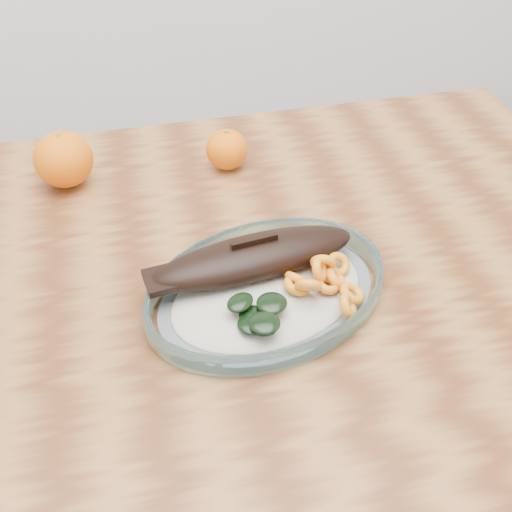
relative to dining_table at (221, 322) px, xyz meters
name	(u,v)px	position (x,y,z in m)	size (l,w,h in m)	color
dining_table	(221,322)	(0.00, 0.00, 0.00)	(1.20, 0.80, 0.75)	#5D2F16
plated_meal	(267,286)	(0.05, -0.07, 0.12)	(0.70, 0.70, 0.08)	white
orange_left	(64,160)	(-0.19, 0.25, 0.14)	(0.09, 0.09, 0.09)	#F96805
orange_right	(227,149)	(0.06, 0.24, 0.13)	(0.07, 0.07, 0.07)	#F96805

